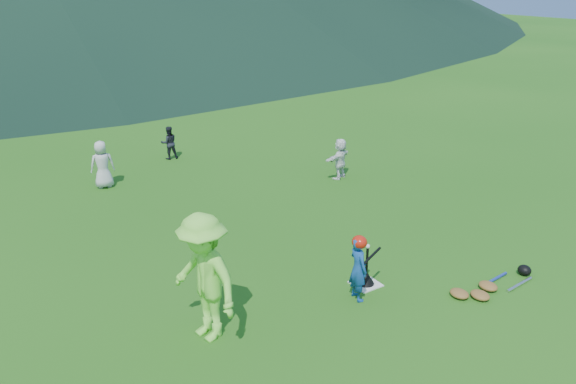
% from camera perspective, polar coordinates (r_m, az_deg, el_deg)
% --- Properties ---
extents(ground, '(120.00, 120.00, 0.00)m').
position_cam_1_polar(ground, '(9.96, 7.89, -9.27)').
color(ground, '#205814').
rests_on(ground, ground).
extents(home_plate, '(0.45, 0.45, 0.02)m').
position_cam_1_polar(home_plate, '(9.95, 7.89, -9.22)').
color(home_plate, silver).
rests_on(home_plate, ground).
extents(baseball, '(0.08, 0.08, 0.08)m').
position_cam_1_polar(baseball, '(9.61, 8.11, -5.48)').
color(baseball, white).
rests_on(baseball, batting_tee).
extents(batter_child, '(0.32, 0.44, 1.12)m').
position_cam_1_polar(batter_child, '(9.27, 7.13, -7.72)').
color(batter_child, navy).
rests_on(batter_child, ground).
extents(adult_coach, '(1.00, 1.40, 1.97)m').
position_cam_1_polar(adult_coach, '(8.18, -8.50, -8.61)').
color(adult_coach, '#83ED45').
rests_on(adult_coach, ground).
extents(fielder_a, '(0.64, 0.47, 1.20)m').
position_cam_1_polar(fielder_a, '(14.71, -18.34, 2.68)').
color(fielder_a, '#BCBCBC').
rests_on(fielder_a, ground).
extents(fielder_b, '(0.52, 0.43, 0.96)m').
position_cam_1_polar(fielder_b, '(16.57, -11.99, 4.92)').
color(fielder_b, black).
rests_on(fielder_b, ground).
extents(fielder_d, '(1.04, 0.66, 1.07)m').
position_cam_1_polar(fielder_d, '(14.69, 5.30, 3.41)').
color(fielder_d, white).
rests_on(fielder_d, ground).
extents(batting_tee, '(0.30, 0.30, 0.68)m').
position_cam_1_polar(batting_tee, '(9.89, 7.93, -8.63)').
color(batting_tee, black).
rests_on(batting_tee, home_plate).
extents(batter_gear, '(0.71, 0.30, 0.48)m').
position_cam_1_polar(batter_gear, '(9.08, 7.38, -5.18)').
color(batter_gear, red).
rests_on(batter_gear, ground).
extents(equipment_pile, '(1.80, 0.56, 0.19)m').
position_cam_1_polar(equipment_pile, '(10.27, 19.73, -9.00)').
color(equipment_pile, olive).
rests_on(equipment_pile, ground).
extents(outfield_fence, '(70.07, 0.08, 1.33)m').
position_cam_1_polar(outfield_fence, '(35.15, -23.64, 12.53)').
color(outfield_fence, gray).
rests_on(outfield_fence, ground).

